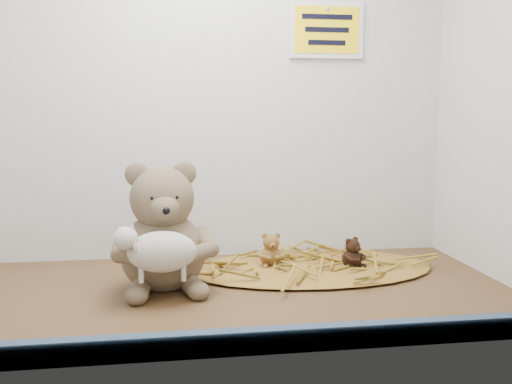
{
  "coord_description": "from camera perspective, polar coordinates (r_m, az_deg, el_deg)",
  "views": [
    {
      "loc": [
        -7.69,
        -108.34,
        35.36
      ],
      "look_at": [
        8.64,
        1.46,
        19.75
      ],
      "focal_mm": 40.0,
      "sensor_mm": 36.0,
      "label": 1
    }
  ],
  "objects": [
    {
      "name": "front_rail",
      "position": [
        0.87,
        -2.8,
        -14.79
      ],
      "size": [
        119.28,
        2.2,
        3.6
      ],
      "primitive_type": "cube",
      "color": "#32445F",
      "rests_on": "shelf_floor"
    },
    {
      "name": "mini_teddy_brown",
      "position": [
        1.3,
        9.58,
        -5.87
      ],
      "size": [
        7.7,
        7.79,
        6.76
      ],
      "primitive_type": null,
      "rotation": [
        0.0,
        0.0,
        0.57
      ],
      "color": "black",
      "rests_on": "straw_bed"
    },
    {
      "name": "mini_teddy_tan",
      "position": [
        1.29,
        1.52,
        -5.64
      ],
      "size": [
        6.21,
        6.54,
        7.52
      ],
      "primitive_type": null,
      "rotation": [
        0.0,
        0.0,
        -0.02
      ],
      "color": "olive",
      "rests_on": "straw_bed"
    },
    {
      "name": "toy_lamb",
      "position": [
        1.07,
        -9.37,
        -5.92
      ],
      "size": [
        16.73,
        10.21,
        10.81
      ],
      "primitive_type": null,
      "color": "beige",
      "rests_on": "main_teddy"
    },
    {
      "name": "alcove_shell",
      "position": [
        1.18,
        -4.81,
        12.66
      ],
      "size": [
        120.4,
        60.2,
        90.4
      ],
      "color": "#4A3019",
      "rests_on": "ground"
    },
    {
      "name": "straw_bed",
      "position": [
        1.3,
        5.54,
        -7.52
      ],
      "size": [
        55.69,
        32.34,
        1.08
      ],
      "primitive_type": "ellipsoid",
      "color": "olive",
      "rests_on": "shelf_floor"
    },
    {
      "name": "main_teddy",
      "position": [
        1.15,
        -9.34,
        -3.35
      ],
      "size": [
        22.89,
        23.91,
        25.69
      ],
      "primitive_type": null,
      "rotation": [
        0.0,
        0.0,
        0.11
      ],
      "color": "#785E4A",
      "rests_on": "shelf_floor"
    },
    {
      "name": "wall_sign",
      "position": [
        1.44,
        7.05,
        15.78
      ],
      "size": [
        16.0,
        1.2,
        11.0
      ],
      "primitive_type": "cube",
      "color": "yellow",
      "rests_on": "back_wall"
    }
  ]
}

